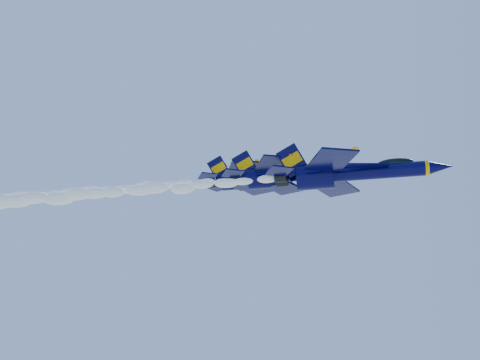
# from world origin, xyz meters

# --- Properties ---
(jet_lead) EXTENTS (19.96, 16.37, 7.42)m
(jet_lead) POSITION_xyz_m (13.72, -8.42, 148.21)
(jet_lead) COLOR #040232
(smoke_trail_jet_lead) EXTENTS (55.69, 2.54, 2.29)m
(smoke_trail_jet_lead) POSITION_xyz_m (-22.66, -8.42, 147.72)
(smoke_trail_jet_lead) COLOR white
(jet_second) EXTENTS (18.28, 15.00, 6.79)m
(jet_second) POSITION_xyz_m (6.50, -3.31, 150.39)
(jet_second) COLOR #040232
(smoke_trail_jet_second) EXTENTS (55.69, 2.33, 2.10)m
(smoke_trail_jet_second) POSITION_xyz_m (-29.16, -3.31, 149.92)
(smoke_trail_jet_second) COLOR white
(jet_third) EXTENTS (19.24, 15.78, 7.15)m
(jet_third) POSITION_xyz_m (0.57, 7.46, 154.38)
(jet_third) COLOR #040232
(smoke_trail_jet_third) EXTENTS (55.69, 2.45, 2.21)m
(smoke_trail_jet_third) POSITION_xyz_m (-35.50, 7.46, 153.89)
(smoke_trail_jet_third) COLOR white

